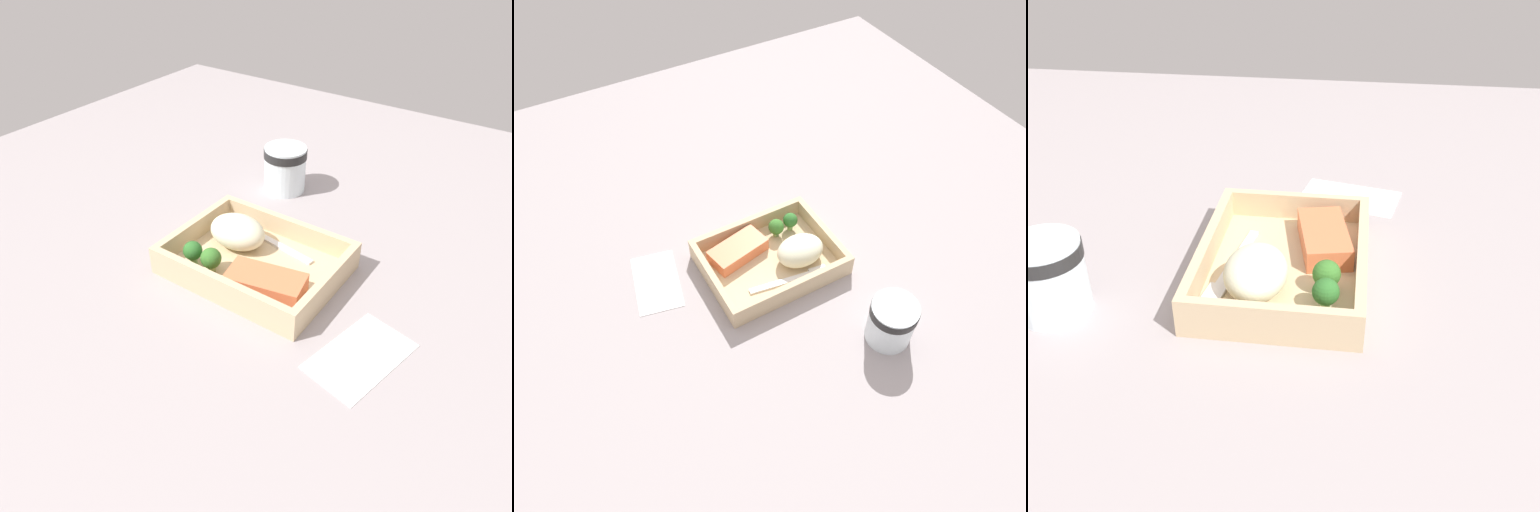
% 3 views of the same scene
% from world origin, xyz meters
% --- Properties ---
extents(ground_plane, '(1.60, 1.60, 0.02)m').
position_xyz_m(ground_plane, '(0.00, 0.00, -0.01)').
color(ground_plane, '#999092').
extents(takeout_tray, '(0.26, 0.20, 0.01)m').
position_xyz_m(takeout_tray, '(0.00, 0.00, 0.01)').
color(takeout_tray, tan).
rests_on(takeout_tray, ground_plane).
extents(tray_rim, '(0.26, 0.20, 0.03)m').
position_xyz_m(tray_rim, '(0.00, 0.00, 0.03)').
color(tray_rim, tan).
rests_on(tray_rim, takeout_tray).
extents(salmon_fillet, '(0.12, 0.08, 0.03)m').
position_xyz_m(salmon_fillet, '(-0.05, 0.04, 0.03)').
color(salmon_fillet, '#E07045').
rests_on(salmon_fillet, takeout_tray).
extents(mashed_potatoes, '(0.10, 0.07, 0.05)m').
position_xyz_m(mashed_potatoes, '(0.05, -0.02, 0.04)').
color(mashed_potatoes, beige).
rests_on(mashed_potatoes, takeout_tray).
extents(broccoli_floret_1, '(0.03, 0.03, 0.04)m').
position_xyz_m(broccoli_floret_1, '(0.08, 0.06, 0.04)').
color(broccoli_floret_1, '#7FAB63').
rests_on(broccoli_floret_1, takeout_tray).
extents(broccoli_floret_2, '(0.03, 0.03, 0.04)m').
position_xyz_m(broccoli_floret_2, '(0.05, 0.05, 0.04)').
color(broccoli_floret_2, '#769E59').
rests_on(broccoli_floret_2, takeout_tray).
extents(fork, '(0.16, 0.04, 0.00)m').
position_xyz_m(fork, '(0.02, -0.06, 0.01)').
color(fork, silver).
rests_on(fork, takeout_tray).
extents(paper_cup, '(0.08, 0.08, 0.09)m').
position_xyz_m(paper_cup, '(0.10, -0.24, 0.05)').
color(paper_cup, white).
rests_on(paper_cup, ground_plane).
extents(receipt_slip, '(0.11, 0.16, 0.00)m').
position_xyz_m(receipt_slip, '(-0.21, 0.07, 0.00)').
color(receipt_slip, white).
rests_on(receipt_slip, ground_plane).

